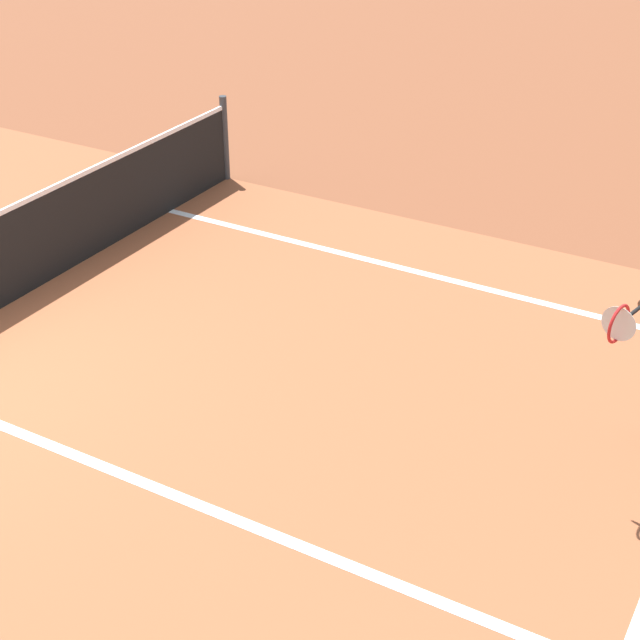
# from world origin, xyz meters

# --- Properties ---
(line_center_service) EXTENTS (0.10, 6.40, 0.01)m
(line_center_service) POSITION_xyz_m (0.00, -3.20, 0.00)
(line_center_service) COLOR white
(line_center_service) RESTS_ON ground_plane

